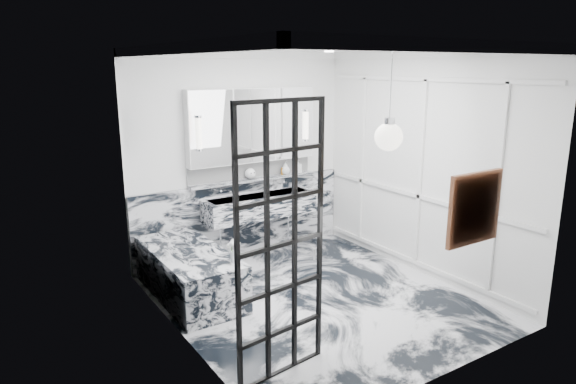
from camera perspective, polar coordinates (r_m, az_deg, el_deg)
floor at (r=6.03m, az=3.21°, el=-11.79°), size 3.60×3.60×0.00m
ceiling at (r=5.44m, az=3.62°, el=15.87°), size 3.60×3.60×0.00m
wall_back at (r=7.07m, az=-5.27°, el=3.97°), size 3.60×0.00×3.60m
wall_front at (r=4.30m, az=17.76°, el=-3.12°), size 3.60×0.00×3.60m
wall_left at (r=4.82m, az=-12.13°, el=-0.96°), size 0.00×3.60×3.60m
wall_right at (r=6.62m, az=14.65°, el=2.91°), size 0.00×3.60×3.60m
marble_clad_back at (r=7.25m, az=-5.03°, el=-2.89°), size 3.18×0.05×1.05m
marble_clad_left at (r=4.84m, az=-11.93°, el=-1.62°), size 0.02×3.56×2.68m
panel_molding at (r=6.63m, az=14.48°, el=2.04°), size 0.03×3.40×2.30m
soap_bottle_a at (r=7.36m, az=-0.30°, el=2.72°), size 0.08×0.08×0.19m
soap_bottle_b at (r=7.48m, az=1.09°, el=2.89°), size 0.09×0.09×0.19m
soap_bottle_c at (r=7.36m, az=-0.31°, el=2.63°), size 0.17×0.17×0.17m
face_pot at (r=7.08m, az=-4.23°, el=2.07°), size 0.15×0.15×0.15m
amber_bottle at (r=7.34m, az=-0.66°, el=2.33°), size 0.04×0.04×0.10m
flower_vase at (r=5.59m, az=-6.01°, el=-7.14°), size 0.08×0.08×0.12m
crittall_door at (r=4.24m, az=-0.76°, el=-5.89°), size 0.88×0.15×2.35m
artwork at (r=4.56m, az=20.03°, el=-1.71°), size 0.52×0.05×0.52m
pendant_light at (r=4.63m, az=11.12°, el=6.02°), size 0.25×0.25×0.25m
trough_sink at (r=7.08m, az=-3.15°, el=-1.55°), size 1.60×0.45×0.30m
ledge at (r=7.13m, az=-3.85°, el=1.39°), size 1.90×0.14×0.04m
subway_tile at (r=7.16m, az=-4.11°, el=2.53°), size 1.90×0.03×0.23m
mirror_cabinet at (r=7.01m, az=-3.97°, el=7.39°), size 1.90×0.16×1.00m
sconce_left at (r=6.58m, az=-9.85°, el=6.43°), size 0.07×0.07×0.40m
sconce_right at (r=7.37m, az=2.02°, el=7.41°), size 0.07×0.07×0.40m
bathtub at (r=6.11m, az=-10.90°, el=-8.82°), size 0.75×1.65×0.55m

